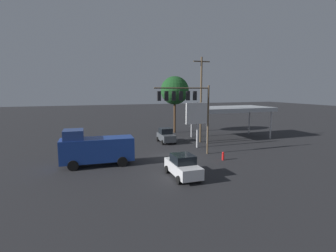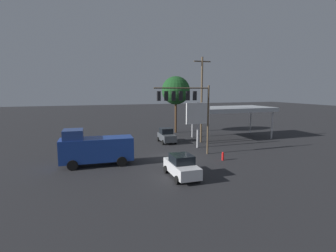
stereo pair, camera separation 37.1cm
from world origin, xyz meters
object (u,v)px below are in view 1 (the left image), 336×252
delivery_truck (95,148)px  hatchback_crossing (166,136)px  utility_pole (201,98)px  sedan_waiting (183,166)px  traffic_signal_assembly (186,101)px  price_sign (198,115)px  fire_hydrant (223,156)px  street_tree (175,91)px

delivery_truck → hatchback_crossing: (-10.08, -8.09, -0.75)m
utility_pole → sedan_waiting: utility_pole is taller
traffic_signal_assembly → price_sign: 4.90m
sedan_waiting → fire_hydrant: sedan_waiting is taller
utility_pole → hatchback_crossing: (4.59, -1.38, -5.14)m
price_sign → fire_hydrant: bearing=88.7°
hatchback_crossing → fire_hydrant: size_ratio=4.41×
price_sign → street_tree: street_tree is taller
delivery_truck → fire_hydrant: delivery_truck is taller
traffic_signal_assembly → delivery_truck: 10.55m
delivery_truck → utility_pole: bearing=-152.3°
traffic_signal_assembly → utility_pole: size_ratio=0.67×
street_tree → utility_pole: bearing=92.4°
price_sign → delivery_truck: (12.72, 3.76, -2.44)m
utility_pole → delivery_truck: 16.72m
traffic_signal_assembly → fire_hydrant: 6.97m
delivery_truck → sedan_waiting: (-6.54, 5.98, -0.74)m
sedan_waiting → fire_hydrant: size_ratio=5.04×
price_sign → delivery_truck: 13.48m
sedan_waiting → fire_hydrant: bearing=121.0°
utility_pole → fire_hydrant: 11.04m
street_tree → delivery_truck: bearing=47.3°
street_tree → traffic_signal_assembly: bearing=72.7°
hatchback_crossing → sedan_waiting: size_ratio=0.87×
sedan_waiting → street_tree: bearing=161.4°
delivery_truck → fire_hydrant: bearing=171.7°
price_sign → hatchback_crossing: price_sign is taller
utility_pole → delivery_truck: utility_pole is taller
utility_pole → hatchback_crossing: bearing=-16.7°
sedan_waiting → street_tree: street_tree is taller
traffic_signal_assembly → sedan_waiting: (3.08, 6.44, -5.05)m
traffic_signal_assembly → street_tree: (-4.68, -15.04, 1.08)m
traffic_signal_assembly → delivery_truck: bearing=2.7°
delivery_truck → sedan_waiting: delivery_truck is taller
street_tree → hatchback_crossing: bearing=60.4°
price_sign → sedan_waiting: bearing=57.6°
price_sign → fire_hydrant: price_sign is taller
traffic_signal_assembly → fire_hydrant: traffic_signal_assembly is taller
hatchback_crossing → price_sign: bearing=34.1°
price_sign → sedan_waiting: 11.97m
utility_pole → street_tree: utility_pole is taller
hatchback_crossing → utility_pole: bearing=76.1°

